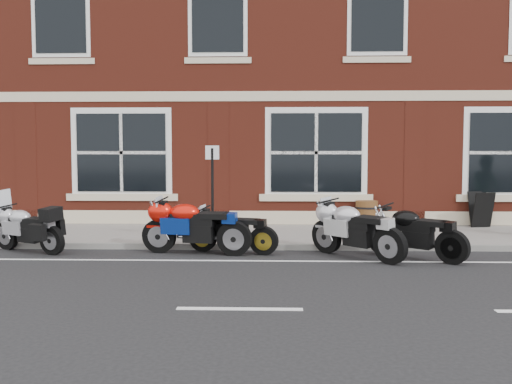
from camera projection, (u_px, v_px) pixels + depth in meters
ground at (250, 263)px, 10.19m from camera, size 80.00×80.00×0.00m
sidewalk at (255, 235)px, 13.18m from camera, size 30.00×3.00×0.12m
kerb at (253, 247)px, 11.60m from camera, size 30.00×0.16×0.12m
pub_building at (262, 39)px, 20.24m from camera, size 24.00×12.00×12.00m
moto_touring_silver at (28, 227)px, 11.32m from camera, size 1.73×0.93×1.23m
moto_sport_red at (194, 225)px, 11.07m from camera, size 2.19×0.55×0.99m
moto_sport_black at (231, 229)px, 11.18m from camera, size 1.80×0.63×0.83m
moto_sport_silver at (356, 228)px, 10.66m from camera, size 1.57×1.69×0.98m
moto_naked_black at (415, 231)px, 10.56m from camera, size 1.59×1.43×0.91m
a_board_sign at (481, 209)px, 14.16m from camera, size 0.60×0.47×0.88m
barrel_planter at (367, 214)px, 14.29m from camera, size 0.58×0.58×0.65m
parking_sign at (212, 187)px, 11.67m from camera, size 0.28×0.05×2.00m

